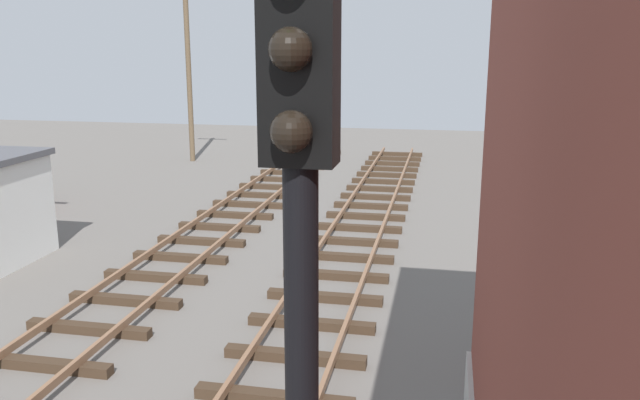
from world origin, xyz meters
name	(u,v)px	position (x,y,z in m)	size (l,w,h in m)	color
signal_mast	(301,372)	(2.87, -0.03, 3.65)	(0.36, 0.40, 5.86)	black
utility_pole_far	(189,68)	(-8.36, 25.76, 4.35)	(1.80, 0.24, 8.32)	brown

